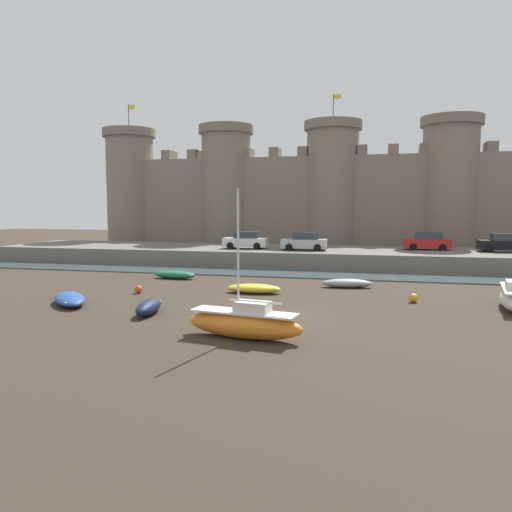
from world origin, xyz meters
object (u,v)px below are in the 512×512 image
Objects in this scene: rowboat_midflat_centre at (149,307)px; rowboat_near_channel_right at (70,299)px; rowboat_foreground_right at (347,283)px; mooring_buoy_near_channel at (414,298)px; rowboat_midflat_left at (254,288)px; car_quay_centre_east at (504,243)px; car_quay_east at (304,242)px; sailboat_foreground_left at (244,323)px; rowboat_near_channel_left at (175,275)px; car_quay_west at (427,241)px; mooring_buoy_mid_mud at (138,289)px; car_quay_centre_west at (246,240)px.

rowboat_midflat_centre is 0.75× the size of rowboat_near_channel_right.
mooring_buoy_near_channel is (4.00, -4.40, -0.06)m from rowboat_foreground_right.
rowboat_midflat_left is 25.20m from car_quay_centre_east.
mooring_buoy_near_channel is at bearing -61.42° from car_quay_east.
sailboat_foreground_left is 12.27m from mooring_buoy_near_channel.
car_quay_centre_east is at bearing 64.07° from mooring_buoy_near_channel.
rowboat_midflat_centre is 0.72× the size of car_quay_centre_east.
sailboat_foreground_left reaches higher than rowboat_midflat_left.
rowboat_midflat_centre reaches higher than mooring_buoy_near_channel.
rowboat_foreground_right is 12.19m from car_quay_east.
mooring_buoy_near_channel is 0.12× the size of car_quay_east.
sailboat_foreground_left reaches higher than car_quay_east.
rowboat_near_channel_right reaches higher than rowboat_near_channel_left.
rowboat_midflat_centre is 29.61m from car_quay_west.
rowboat_near_channel_left reaches higher than mooring_buoy_mid_mud.
car_quay_centre_west and car_quay_centre_east have the same top height.
rowboat_midflat_left is (3.75, 7.25, -0.08)m from rowboat_midflat_centre.
rowboat_foreground_right is 15.67m from car_quay_west.
car_quay_west and car_quay_centre_west have the same top height.
car_quay_east is at bearing -172.03° from car_quay_centre_east.
car_quay_centre_west is at bearing 106.58° from rowboat_midflat_left.
car_quay_centre_east is (18.35, 17.16, 1.95)m from rowboat_midflat_left.
car_quay_centre_east and car_quay_east have the same top height.
rowboat_near_channel_right is 0.97× the size of car_quay_west.
rowboat_midflat_centre is 0.48× the size of sailboat_foreground_left.
mooring_buoy_near_channel is (16.95, -5.52, -0.06)m from rowboat_near_channel_left.
rowboat_near_channel_right is 1.16× the size of rowboat_foreground_right.
car_quay_west reaches higher than rowboat_midflat_centre.
rowboat_near_channel_left is 1.00× the size of rowboat_midflat_left.
car_quay_west is at bearing 33.96° from rowboat_near_channel_left.
rowboat_midflat_centre reaches higher than rowboat_midflat_left.
mooring_buoy_near_channel is at bearing 3.14° from mooring_buoy_mid_mud.
mooring_buoy_near_channel is 21.38m from car_quay_centre_west.
mooring_buoy_near_channel is at bearing 52.79° from sailboat_foreground_left.
mooring_buoy_near_channel is 16.73m from mooring_buoy_mid_mud.
car_quay_east is at bearing -3.75° from car_quay_centre_west.
mooring_buoy_mid_mud is 31.76m from car_quay_centre_east.
car_quay_west is (9.83, 28.33, 1.60)m from sailboat_foreground_left.
mooring_buoy_mid_mud is (-16.70, -0.92, -0.01)m from mooring_buoy_near_channel.
car_quay_centre_east is (6.32, -0.59, 0.00)m from car_quay_west.
car_quay_centre_east is (12.74, 13.58, 1.95)m from rowboat_foreground_right.
car_quay_east is (8.22, 16.49, 2.01)m from mooring_buoy_mid_mud.
rowboat_near_channel_right is at bearing -139.97° from car_quay_centre_east.
car_quay_east is at bearing -164.62° from car_quay_west.
car_quay_west reaches higher than rowboat_near_channel_left.
mooring_buoy_near_channel is 1.03× the size of mooring_buoy_mid_mud.
car_quay_east is at bearing 118.58° from mooring_buoy_near_channel.
car_quay_east is (8.47, 10.05, 1.95)m from rowboat_near_channel_left.
car_quay_centre_west is at bearing 104.59° from sailboat_foreground_left.
sailboat_foreground_left is 12.83m from mooring_buoy_mid_mud.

